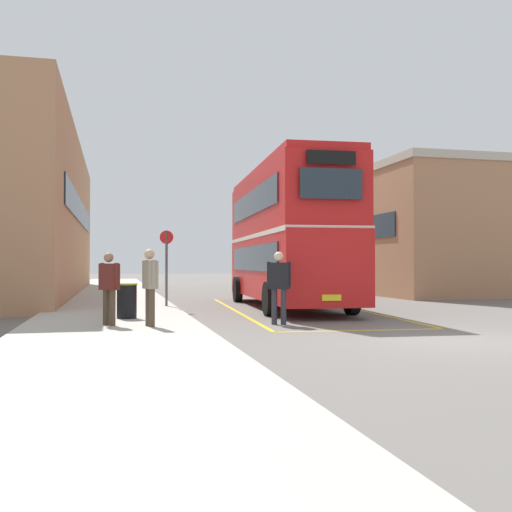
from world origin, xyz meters
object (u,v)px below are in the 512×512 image
pedestrian_waiting_near (109,284)px  bus_stop_sign (166,260)px  double_decker_bus (286,235)px  litter_bin (127,301)px  pedestrian_waiting_far (150,282)px  single_deck_bus (262,262)px  pedestrian_boarding (279,282)px

pedestrian_waiting_near → bus_stop_sign: 6.15m
double_decker_bus → litter_bin: 7.34m
double_decker_bus → pedestrian_waiting_far: (-5.03, -6.54, -1.39)m
pedestrian_waiting_far → bus_stop_sign: bus_stop_sign is taller
single_deck_bus → bus_stop_sign: bearing=-113.2°
single_deck_bus → bus_stop_sign: (-7.68, -17.95, -0.01)m
pedestrian_boarding → litter_bin: bearing=164.1°
double_decker_bus → litter_bin: bearing=-140.9°
single_deck_bus → bus_stop_sign: size_ratio=4.12×
double_decker_bus → pedestrian_boarding: (-1.82, -5.52, -1.45)m
double_decker_bus → pedestrian_waiting_near: size_ratio=6.52×
bus_stop_sign → single_deck_bus: bearing=66.8°
pedestrian_boarding → pedestrian_waiting_far: pedestrian_waiting_far is taller
pedestrian_boarding → single_deck_bus: bearing=77.0°
pedestrian_waiting_near → litter_bin: pedestrian_waiting_near is taller
bus_stop_sign → litter_bin: bearing=-107.7°
pedestrian_boarding → bus_stop_sign: bearing=113.9°
pedestrian_waiting_near → bus_stop_sign: bearing=73.3°
double_decker_bus → litter_bin: (-5.49, -4.47, -1.93)m
pedestrian_waiting_near → litter_bin: bearing=75.9°
single_deck_bus → litter_bin: bearing=-112.2°
pedestrian_waiting_far → bus_stop_sign: 6.37m
double_decker_bus → bus_stop_sign: (-4.15, -0.26, -0.88)m
single_deck_bus → pedestrian_waiting_far: bearing=-109.5°
pedestrian_waiting_near → bus_stop_sign: (1.76, 5.87, 0.56)m
pedestrian_waiting_near → pedestrian_waiting_far: 0.97m
pedestrian_waiting_near → bus_stop_sign: size_ratio=0.66×
litter_bin → pedestrian_waiting_near: bearing=-104.1°
double_decker_bus → pedestrian_waiting_far: bearing=-127.6°
single_deck_bus → pedestrian_boarding: 23.82m
single_deck_bus → pedestrian_waiting_near: bearing=-111.6°
pedestrian_boarding → bus_stop_sign: 5.78m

